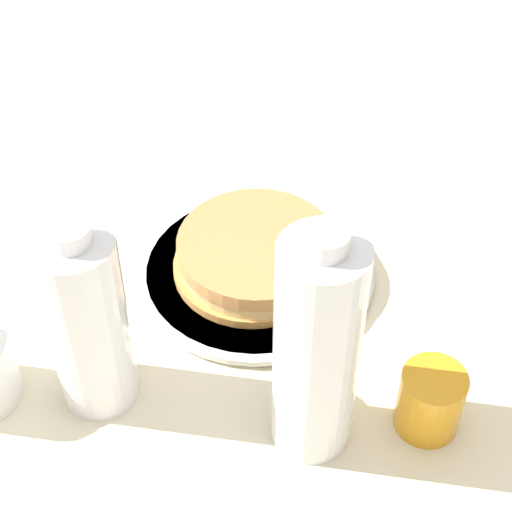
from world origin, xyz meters
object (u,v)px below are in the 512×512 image
(juice_glass, at_px, (430,401))
(water_bottle_near, at_px, (317,349))
(water_bottle_mid, at_px, (87,321))
(pancake_stack, at_px, (257,257))
(plate, at_px, (256,273))

(juice_glass, relative_size, water_bottle_near, 0.27)
(juice_glass, xyz_separation_m, water_bottle_mid, (0.28, -0.15, 0.07))
(pancake_stack, distance_m, water_bottle_mid, 0.23)
(pancake_stack, relative_size, water_bottle_near, 0.70)
(pancake_stack, distance_m, juice_glass, 0.25)
(pancake_stack, xyz_separation_m, juice_glass, (-0.08, 0.24, 0.00))
(pancake_stack, height_order, juice_glass, juice_glass)
(juice_glass, relative_size, water_bottle_mid, 0.31)
(plate, bearing_deg, juice_glass, 108.76)
(water_bottle_near, bearing_deg, pancake_stack, -97.26)
(plate, height_order, water_bottle_mid, water_bottle_mid)
(juice_glass, bearing_deg, water_bottle_mid, -28.16)
(plate, relative_size, juice_glass, 3.82)
(water_bottle_near, distance_m, water_bottle_mid, 0.21)
(water_bottle_near, relative_size, water_bottle_mid, 1.18)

